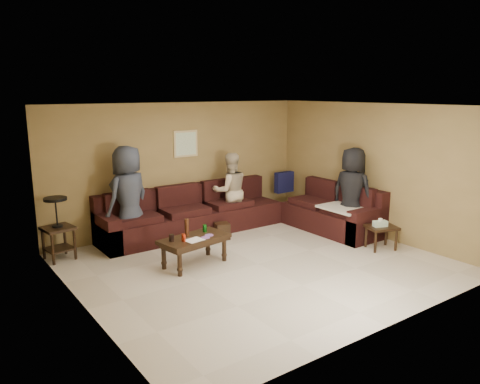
{
  "coord_description": "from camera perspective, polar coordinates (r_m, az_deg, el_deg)",
  "views": [
    {
      "loc": [
        -4.35,
        -5.59,
        2.73
      ],
      "look_at": [
        0.25,
        0.85,
        1.0
      ],
      "focal_mm": 35.0,
      "sensor_mm": 36.0,
      "label": 1
    }
  ],
  "objects": [
    {
      "name": "person_right",
      "position": [
        9.03,
        13.49,
        -0.03
      ],
      "size": [
        0.68,
        0.91,
        1.7
      ],
      "primitive_type": "imported",
      "rotation": [
        0.0,
        0.0,
        1.76
      ],
      "color": "black",
      "rests_on": "ground"
    },
    {
      "name": "room",
      "position": [
        7.16,
        2.33,
        3.75
      ],
      "size": [
        5.6,
        5.5,
        2.5
      ],
      "color": "beige",
      "rests_on": "ground"
    },
    {
      "name": "person_middle",
      "position": [
        9.34,
        -1.2,
        0.16
      ],
      "size": [
        0.86,
        0.75,
        1.52
      ],
      "primitive_type": "imported",
      "rotation": [
        0.0,
        0.0,
        2.88
      ],
      "color": "#C3B291",
      "rests_on": "ground"
    },
    {
      "name": "person_left",
      "position": [
        8.37,
        -13.43,
        -0.61
      ],
      "size": [
        1.04,
        0.87,
        1.81
      ],
      "primitive_type": "imported",
      "rotation": [
        0.0,
        0.0,
        3.54
      ],
      "color": "#323846",
      "rests_on": "ground"
    },
    {
      "name": "wall_art",
      "position": [
        9.27,
        -6.65,
        5.87
      ],
      "size": [
        0.52,
        0.04,
        0.52
      ],
      "color": "#CCB97F",
      "rests_on": "ground"
    },
    {
      "name": "coffee_table",
      "position": [
        7.45,
        -5.61,
        -6.0
      ],
      "size": [
        1.18,
        0.73,
        0.74
      ],
      "rotation": [
        0.0,
        0.0,
        0.16
      ],
      "color": "black",
      "rests_on": "ground"
    },
    {
      "name": "side_table_right",
      "position": [
        8.52,
        16.83,
        -4.32
      ],
      "size": [
        0.61,
        0.56,
        0.56
      ],
      "rotation": [
        0.0,
        0.0,
        -0.35
      ],
      "color": "black",
      "rests_on": "ground"
    },
    {
      "name": "sectional_sofa",
      "position": [
        9.11,
        0.45,
        -2.98
      ],
      "size": [
        4.65,
        2.9,
        0.97
      ],
      "color": "black",
      "rests_on": "ground"
    },
    {
      "name": "waste_bin",
      "position": [
        8.77,
        -2.19,
        -4.77
      ],
      "size": [
        0.32,
        0.32,
        0.3
      ],
      "primitive_type": "cube",
      "rotation": [
        0.0,
        0.0,
        -0.3
      ],
      "color": "black",
      "rests_on": "ground"
    },
    {
      "name": "end_table_left",
      "position": [
        8.18,
        -21.35,
        -4.03
      ],
      "size": [
        0.52,
        0.52,
        1.04
      ],
      "rotation": [
        0.0,
        0.0,
        0.16
      ],
      "color": "black",
      "rests_on": "ground"
    }
  ]
}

